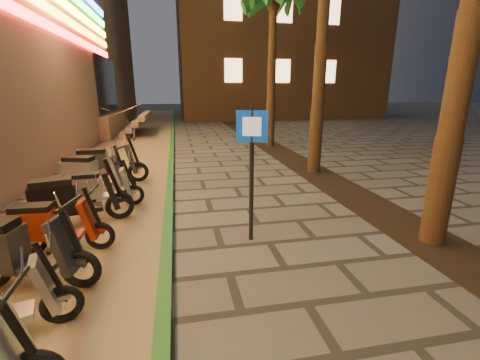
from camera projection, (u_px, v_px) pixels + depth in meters
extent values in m
cube|color=#8C7251|center=(125.00, 160.00, 11.97)|extent=(3.40, 60.00, 0.01)
cube|color=#266727|center=(171.00, 157.00, 12.27)|extent=(0.18, 60.00, 0.10)
cube|color=black|center=(345.00, 190.00, 8.40)|extent=(1.20, 40.00, 0.02)
cube|color=black|center=(107.00, 85.00, 18.42)|extent=(0.08, 5.00, 3.00)
cube|color=gray|center=(74.00, 124.00, 18.64)|extent=(5.00, 6.00, 1.20)
cube|color=gray|center=(129.00, 131.00, 19.32)|extent=(0.35, 5.00, 0.30)
cube|color=gray|center=(134.00, 126.00, 19.30)|extent=(0.35, 5.00, 0.30)
cube|color=gray|center=(140.00, 121.00, 19.29)|extent=(0.35, 5.00, 0.30)
cube|color=gray|center=(145.00, 115.00, 19.27)|extent=(0.35, 5.00, 0.30)
cylinder|color=silver|center=(114.00, 115.00, 17.06)|extent=(2.09, 0.06, 0.81)
cylinder|color=silver|center=(125.00, 110.00, 20.84)|extent=(2.09, 0.06, 0.81)
cube|color=#FFCD8C|center=(233.00, 71.00, 25.30)|extent=(1.40, 0.06, 1.80)
cube|color=#FFCD8C|center=(282.00, 71.00, 26.04)|extent=(1.40, 0.06, 1.80)
cube|color=#FFCD8C|center=(328.00, 72.00, 26.78)|extent=(1.40, 0.06, 1.80)
cube|color=#FFCD8C|center=(233.00, 7.00, 24.08)|extent=(1.40, 0.06, 1.80)
cube|color=#FFCD8C|center=(284.00, 10.00, 24.82)|extent=(1.40, 0.06, 1.80)
cube|color=#FFCD8C|center=(332.00, 12.00, 25.56)|extent=(1.40, 0.06, 1.80)
cylinder|color=#472D19|center=(460.00, 77.00, 4.83)|extent=(0.40, 0.40, 5.45)
cylinder|color=#472D19|center=(319.00, 79.00, 9.51)|extent=(0.40, 0.40, 5.70)
cylinder|color=#472D19|center=(271.00, 80.00, 14.20)|extent=(0.40, 0.40, 5.95)
sphere|color=#472D19|center=(273.00, 5.00, 13.39)|extent=(0.56, 0.56, 0.56)
cylinder|color=black|center=(251.00, 176.00, 5.35)|extent=(0.07, 0.07, 2.30)
cube|color=#0C3EA3|center=(252.00, 127.00, 5.10)|extent=(0.50, 0.15, 0.51)
cube|color=white|center=(252.00, 127.00, 5.08)|extent=(0.29, 0.09, 0.29)
cube|color=silver|center=(9.00, 346.00, 2.53)|extent=(0.28, 0.41, 0.70)
cylinder|color=black|center=(14.00, 324.00, 2.49)|extent=(0.27, 0.08, 0.73)
cylinder|color=black|center=(13.00, 287.00, 2.42)|extent=(0.07, 0.58, 0.04)
torus|color=black|center=(62.00, 304.00, 3.59)|extent=(0.47, 0.22, 0.46)
cylinder|color=silver|center=(62.00, 304.00, 3.59)|extent=(0.14, 0.12, 0.12)
cube|color=#9E9FA6|center=(7.00, 316.00, 3.35)|extent=(0.55, 0.43, 0.07)
cube|color=#9E9FA6|center=(45.00, 284.00, 3.45)|extent=(0.33, 0.41, 0.62)
cylinder|color=black|center=(49.00, 268.00, 3.43)|extent=(0.25, 0.13, 0.65)
cylinder|color=black|center=(50.00, 243.00, 3.37)|extent=(0.18, 0.50, 0.04)
cube|color=#9E9FA6|center=(61.00, 296.00, 3.56)|extent=(0.22, 0.17, 0.05)
torus|color=black|center=(81.00, 269.00, 4.21)|extent=(0.56, 0.21, 0.55)
cylinder|color=silver|center=(81.00, 269.00, 4.21)|extent=(0.17, 0.13, 0.15)
cube|color=#272B2D|center=(34.00, 266.00, 4.20)|extent=(0.64, 0.47, 0.08)
cube|color=#272B2D|center=(65.00, 244.00, 4.11)|extent=(0.36, 0.47, 0.75)
cylinder|color=black|center=(69.00, 229.00, 4.05)|extent=(0.30, 0.13, 0.79)
cylinder|color=black|center=(69.00, 203.00, 3.96)|extent=(0.16, 0.61, 0.05)
cube|color=#272B2D|center=(79.00, 260.00, 4.18)|extent=(0.26, 0.19, 0.06)
torus|color=black|center=(32.00, 240.00, 5.10)|extent=(0.48, 0.11, 0.48)
cylinder|color=silver|center=(32.00, 240.00, 5.10)|extent=(0.13, 0.10, 0.13)
torus|color=black|center=(100.00, 236.00, 5.25)|extent=(0.48, 0.11, 0.48)
cylinder|color=silver|center=(100.00, 236.00, 5.25)|extent=(0.13, 0.10, 0.13)
cube|color=maroon|center=(66.00, 236.00, 5.16)|extent=(0.52, 0.33, 0.07)
cube|color=maroon|center=(34.00, 224.00, 5.04)|extent=(0.66, 0.38, 0.46)
cube|color=black|center=(31.00, 208.00, 4.96)|extent=(0.58, 0.32, 0.11)
cube|color=maroon|center=(90.00, 218.00, 5.15)|extent=(0.26, 0.38, 0.65)
cylinder|color=black|center=(92.00, 207.00, 5.11)|extent=(0.25, 0.07, 0.68)
cylinder|color=black|center=(93.00, 190.00, 5.03)|extent=(0.06, 0.54, 0.04)
cube|color=maroon|center=(99.00, 229.00, 5.22)|extent=(0.21, 0.14, 0.06)
torus|color=black|center=(51.00, 216.00, 5.96)|extent=(0.58, 0.26, 0.57)
cylinder|color=silver|center=(51.00, 216.00, 5.96)|extent=(0.18, 0.15, 0.15)
torus|color=black|center=(120.00, 206.00, 6.49)|extent=(0.58, 0.26, 0.57)
cylinder|color=silver|center=(120.00, 206.00, 6.49)|extent=(0.18, 0.15, 0.15)
cube|color=black|center=(86.00, 208.00, 6.21)|extent=(0.68, 0.52, 0.09)
cube|color=black|center=(53.00, 199.00, 5.91)|extent=(0.85, 0.60, 0.55)
cube|color=black|center=(51.00, 183.00, 5.82)|extent=(0.75, 0.52, 0.13)
cube|color=black|center=(110.00, 189.00, 6.32)|extent=(0.40, 0.50, 0.77)
cylinder|color=black|center=(113.00, 178.00, 6.29)|extent=(0.31, 0.15, 0.81)
cylinder|color=black|center=(114.00, 160.00, 6.22)|extent=(0.22, 0.62, 0.05)
cube|color=black|center=(119.00, 199.00, 6.45)|extent=(0.27, 0.21, 0.07)
torus|color=black|center=(84.00, 200.00, 6.98)|extent=(0.48, 0.15, 0.47)
cylinder|color=silver|center=(84.00, 200.00, 6.98)|extent=(0.14, 0.11, 0.13)
torus|color=black|center=(134.00, 195.00, 7.29)|extent=(0.48, 0.15, 0.47)
cylinder|color=silver|center=(134.00, 195.00, 7.29)|extent=(0.14, 0.11, 0.13)
cube|color=silver|center=(109.00, 196.00, 7.12)|extent=(0.54, 0.37, 0.07)
cube|color=silver|center=(86.00, 188.00, 6.93)|extent=(0.68, 0.42, 0.46)
cube|color=black|center=(85.00, 176.00, 6.86)|extent=(0.60, 0.36, 0.11)
cube|color=silver|center=(126.00, 182.00, 7.16)|extent=(0.29, 0.39, 0.64)
cylinder|color=black|center=(129.00, 174.00, 7.13)|extent=(0.26, 0.09, 0.68)
cylinder|color=black|center=(130.00, 161.00, 7.07)|extent=(0.11, 0.53, 0.04)
cube|color=silver|center=(133.00, 190.00, 7.26)|extent=(0.22, 0.15, 0.05)
torus|color=black|center=(79.00, 184.00, 8.01)|extent=(0.57, 0.26, 0.56)
cylinder|color=silver|center=(79.00, 184.00, 8.01)|extent=(0.18, 0.15, 0.15)
torus|color=black|center=(125.00, 185.00, 7.91)|extent=(0.57, 0.26, 0.56)
cylinder|color=silver|center=(125.00, 185.00, 7.91)|extent=(0.18, 0.15, 0.15)
cube|color=#ABABB3|center=(101.00, 183.00, 7.95)|extent=(0.67, 0.52, 0.09)
cube|color=#ABABB3|center=(80.00, 172.00, 7.92)|extent=(0.84, 0.61, 0.54)
cube|color=black|center=(79.00, 159.00, 7.83)|extent=(0.74, 0.52, 0.13)
cube|color=#ABABB3|center=(118.00, 170.00, 7.82)|extent=(0.40, 0.50, 0.76)
cylinder|color=black|center=(120.00, 162.00, 7.76)|extent=(0.31, 0.16, 0.80)
cylinder|color=black|center=(121.00, 148.00, 7.66)|extent=(0.22, 0.62, 0.05)
cube|color=#ABABB3|center=(125.00, 180.00, 7.87)|extent=(0.27, 0.21, 0.06)
torus|color=black|center=(91.00, 175.00, 8.81)|extent=(0.59, 0.16, 0.58)
cylinder|color=silver|center=(91.00, 175.00, 8.81)|extent=(0.16, 0.12, 0.16)
torus|color=black|center=(138.00, 172.00, 9.13)|extent=(0.59, 0.16, 0.58)
cylinder|color=silver|center=(138.00, 172.00, 9.13)|extent=(0.16, 0.12, 0.16)
cube|color=#272A2D|center=(114.00, 172.00, 8.95)|extent=(0.64, 0.43, 0.09)
cube|color=#272A2D|center=(93.00, 163.00, 8.74)|extent=(0.81, 0.49, 0.56)
cube|color=black|center=(91.00, 151.00, 8.65)|extent=(0.72, 0.41, 0.13)
cube|color=#272A2D|center=(131.00, 159.00, 8.99)|extent=(0.33, 0.47, 0.78)
cylinder|color=black|center=(133.00, 151.00, 8.95)|extent=(0.31, 0.10, 0.83)
cylinder|color=black|center=(134.00, 138.00, 8.87)|extent=(0.10, 0.65, 0.05)
cube|color=#272A2D|center=(138.00, 167.00, 9.10)|extent=(0.26, 0.18, 0.07)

